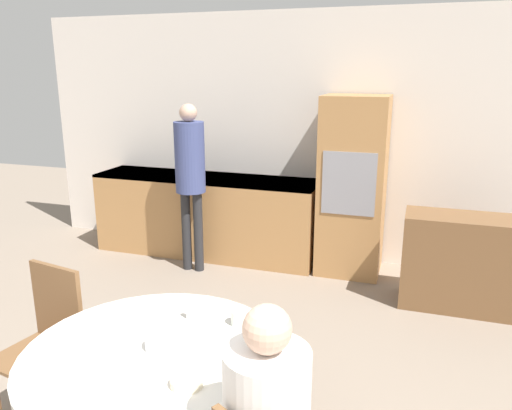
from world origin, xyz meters
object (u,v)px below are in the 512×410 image
Objects in this scene: oven_unit at (353,186)px; cup at (239,318)px; bowl_centre at (163,342)px; sideboard at (469,263)px; person_standing at (190,169)px; chair_far_left at (47,337)px; bowl_near at (187,382)px; dining_table at (158,394)px.

oven_unit is 21.62× the size of cup.
cup is 0.50× the size of bowl_centre.
bowl_centre is (-0.26, -0.32, -0.01)m from cup.
sideboard is (1.08, -0.53, -0.48)m from oven_unit.
person_standing is 2.60m from cup.
sideboard is 2.96m from bowl_centre.
oven_unit reaches higher than sideboard.
person_standing is at bearing 120.90° from cup.
chair_far_left is 2.39m from person_standing.
sideboard is at bearing 53.67° from chair_far_left.
bowl_centre is at bearing -98.86° from oven_unit.
chair_far_left is 11.33× the size of cup.
cup is at bearing 87.10° from bowl_near.
person_standing is at bearing 104.97° from chair_far_left.
cup is 0.41m from bowl_centre.
person_standing is 12.30× the size of bowl_near.
sideboard is 2.56m from cup.
chair_far_left reaches higher than dining_table.
dining_table is at bearing -67.98° from person_standing.
dining_table is 1.34× the size of chair_far_left.
person_standing reaches higher than chair_far_left.
chair_far_left reaches higher than bowl_centre.
chair_far_left is (-2.43, -2.29, 0.11)m from sideboard.
bowl_near is at bearing -115.78° from sideboard.
cup is 0.60× the size of bowl_near.
cup is (-1.29, -2.18, 0.37)m from sideboard.
bowl_near reaches higher than dining_table.
bowl_centre is at bearing 65.40° from dining_table.
oven_unit reaches higher than bowl_centre.
sideboard is at bearing 58.09° from bowl_centre.
sideboard is 1.18× the size of chair_far_left.
bowl_centre is at bearing -3.03° from chair_far_left.
dining_table is at bearing 143.44° from bowl_near.
bowl_centre is at bearing -67.29° from person_standing.
dining_table is 0.74× the size of person_standing.
bowl_centre is (-0.24, 0.23, 0.01)m from bowl_near.
sideboard is 0.65× the size of person_standing.
cup is (-0.21, -2.71, -0.11)m from oven_unit.
bowl_near is (-0.23, -3.26, -0.13)m from oven_unit.
person_standing is (-2.61, 0.04, 0.65)m from sideboard.
sideboard is 2.69m from person_standing.
person_standing reaches higher than bowl_centre.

